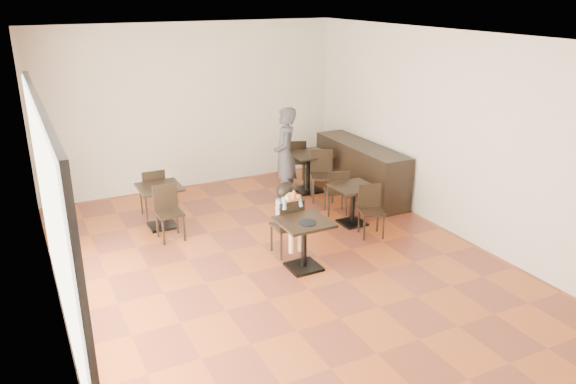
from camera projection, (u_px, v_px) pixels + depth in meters
floor at (283, 265)px, 8.13m from camera, size 6.00×8.00×0.01m
ceiling at (282, 37)px, 7.04m from camera, size 6.00×8.00×0.01m
wall_back at (192, 107)px, 10.94m from camera, size 6.00×0.01×3.20m
wall_front at (516, 295)px, 4.23m from camera, size 6.00×0.01×3.20m
wall_left at (44, 194)px, 6.32m from camera, size 0.01×8.00×3.20m
wall_right at (453, 135)px, 8.85m from camera, size 0.01×8.00×3.20m
storefront_window at (54, 225)px, 5.98m from camera, size 0.04×4.50×2.60m
child_table at (304, 245)px, 7.92m from camera, size 0.70×0.70×0.74m
child_chair at (286, 226)px, 8.36m from camera, size 0.40×0.40×0.89m
child at (286, 219)px, 8.32m from camera, size 0.40×0.56×1.12m
plate at (308, 223)px, 7.71m from camera, size 0.25×0.25×0.01m
pizza_slice at (292, 197)px, 8.02m from camera, size 0.26×0.20×0.06m
adult_patron at (285, 156)px, 10.28m from camera, size 0.65×0.77×1.78m
cafe_table_mid at (353, 205)px, 9.45m from camera, size 0.82×0.82×0.69m
cafe_table_left at (161, 207)px, 9.33m from camera, size 0.70×0.70×0.72m
cafe_table_back at (308, 172)px, 10.98m from camera, size 0.97×0.97×0.78m
chair_mid_a at (336, 191)px, 9.89m from camera, size 0.47×0.47×0.83m
chair_mid_b at (372, 212)px, 8.96m from camera, size 0.47×0.47×0.83m
chair_left_a at (152, 192)px, 9.76m from camera, size 0.40×0.40×0.87m
chair_left_b at (170, 214)px, 8.84m from camera, size 0.40×0.40×0.87m
chair_back_a at (295, 161)px, 11.41m from camera, size 0.55×0.55×0.94m
chair_back_b at (322, 176)px, 10.49m from camera, size 0.55×0.55×0.94m
service_counter at (361, 170)px, 10.76m from camera, size 0.60×2.40×1.00m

